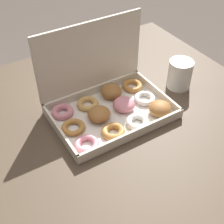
% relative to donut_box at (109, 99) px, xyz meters
% --- Properties ---
extents(dining_table, '(0.97, 0.97, 0.76)m').
position_rel_donut_box_xyz_m(dining_table, '(0.04, -0.03, -0.16)').
color(dining_table, '#4C3D2D').
rests_on(dining_table, ground_plane).
extents(donut_box, '(0.38, 0.27, 0.27)m').
position_rel_donut_box_xyz_m(donut_box, '(0.00, 0.00, 0.00)').
color(donut_box, silver).
rests_on(donut_box, dining_table).
extents(coffee_mug, '(0.09, 0.09, 0.10)m').
position_rel_donut_box_xyz_m(coffee_mug, '(0.29, -0.02, 0.01)').
color(coffee_mug, white).
rests_on(coffee_mug, dining_table).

